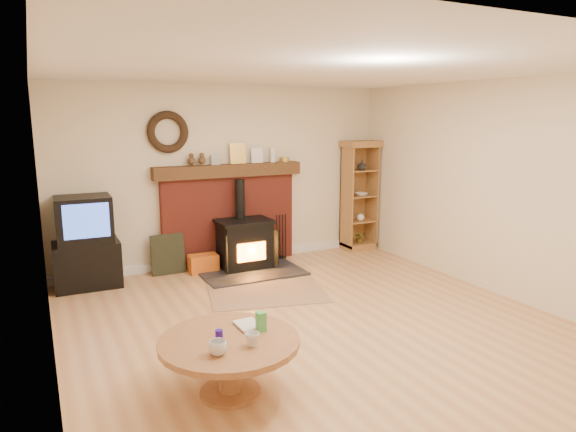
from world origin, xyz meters
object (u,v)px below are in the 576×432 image
tv_unit (86,244)px  coffee_table (230,349)px  curio_cabinet (359,195)px  wood_stove (245,246)px

tv_unit → coffee_table: 3.38m
curio_cabinet → wood_stove: bearing=-172.5°
coffee_table → tv_unit: bearing=102.6°
wood_stove → curio_cabinet: bearing=7.5°
wood_stove → coffee_table: size_ratio=1.27×
wood_stove → curio_cabinet: 2.20m
tv_unit → coffee_table: bearing=-77.4°
coffee_table → curio_cabinet: bearing=44.1°
curio_cabinet → coffee_table: size_ratio=1.61×
wood_stove → coffee_table: wood_stove is taller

